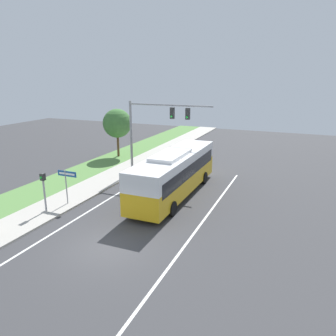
% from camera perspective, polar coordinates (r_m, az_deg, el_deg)
% --- Properties ---
extents(ground_plane, '(80.00, 80.00, 0.00)m').
position_cam_1_polar(ground_plane, '(17.37, -10.58, -13.40)').
color(ground_plane, '#38383A').
extents(sidewalk, '(2.80, 80.00, 0.12)m').
position_cam_1_polar(sidewalk, '(21.13, -25.00, -9.02)').
color(sidewalk, '#ADA89E').
rests_on(sidewalk, ground_plane).
extents(lane_divider_near, '(0.14, 30.00, 0.01)m').
position_cam_1_polar(lane_divider_near, '(19.41, -19.68, -10.81)').
color(lane_divider_near, silver).
rests_on(lane_divider_near, ground_plane).
extents(lane_divider_far, '(0.14, 30.00, 0.01)m').
position_cam_1_polar(lane_divider_far, '(15.89, 0.81, -16.08)').
color(lane_divider_far, silver).
rests_on(lane_divider_far, ground_plane).
extents(bus, '(2.67, 11.05, 3.31)m').
position_cam_1_polar(bus, '(23.35, 1.20, -0.60)').
color(bus, gold).
rests_on(bus, ground_plane).
extents(signal_gantry, '(7.23, 0.41, 6.38)m').
position_cam_1_polar(signal_gantry, '(27.17, -2.36, 7.80)').
color(signal_gantry, '#939399').
rests_on(signal_gantry, ground_plane).
extents(pedestrian_signal, '(0.28, 0.34, 2.60)m').
position_cam_1_polar(pedestrian_signal, '(21.74, -20.85, -2.93)').
color(pedestrian_signal, '#939399').
rests_on(pedestrian_signal, ground_plane).
extents(street_sign, '(1.46, 0.08, 2.44)m').
position_cam_1_polar(street_sign, '(22.57, -17.23, -2.08)').
color(street_sign, '#939399').
rests_on(street_sign, ground_plane).
extents(roadside_tree, '(2.99, 2.99, 5.00)m').
position_cam_1_polar(roadside_tree, '(34.76, -8.84, 7.68)').
color(roadside_tree, brown).
rests_on(roadside_tree, grass_verge).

